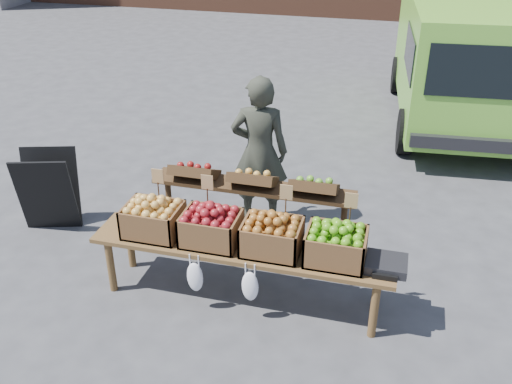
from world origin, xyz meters
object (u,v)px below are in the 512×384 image
(vendor, at_px, (259,152))
(crate_red_apples, at_px, (272,237))
(chalkboard_sign, at_px, (49,191))
(delivery_van, at_px, (464,62))
(crate_russet_pears, at_px, (211,228))
(display_bench, at_px, (242,272))
(weighing_scale, at_px, (386,264))
(back_table, at_px, (253,210))
(crate_golden_apples, at_px, (153,220))
(crate_green_apples, at_px, (336,246))

(vendor, relative_size, crate_red_apples, 3.38)
(chalkboard_sign, height_order, crate_red_apples, chalkboard_sign)
(delivery_van, xyz_separation_m, crate_russet_pears, (-2.33, -5.14, -0.27))
(display_bench, xyz_separation_m, crate_red_apples, (0.27, 0.00, 0.42))
(chalkboard_sign, bearing_deg, vendor, 1.39)
(crate_red_apples, height_order, weighing_scale, crate_red_apples)
(delivery_van, distance_m, chalkboard_sign, 6.32)
(crate_red_apples, distance_m, weighing_scale, 0.98)
(back_table, height_order, display_bench, back_table)
(back_table, bearing_deg, delivery_van, 64.12)
(vendor, height_order, crate_golden_apples, vendor)
(crate_golden_apples, distance_m, crate_red_apples, 1.10)
(back_table, height_order, weighing_scale, back_table)
(crate_russet_pears, bearing_deg, delivery_van, 65.63)
(back_table, xyz_separation_m, crate_green_apples, (0.92, -0.72, 0.19))
(crate_red_apples, bearing_deg, crate_green_apples, 0.00)
(chalkboard_sign, xyz_separation_m, crate_red_apples, (2.64, -0.66, 0.26))
(display_bench, bearing_deg, crate_russet_pears, 180.00)
(crate_golden_apples, xyz_separation_m, crate_red_apples, (1.10, 0.00, 0.00))
(crate_russet_pears, bearing_deg, back_table, 75.60)
(delivery_van, distance_m, crate_green_apples, 5.29)
(crate_russet_pears, bearing_deg, display_bench, 0.00)
(chalkboard_sign, height_order, crate_golden_apples, chalkboard_sign)
(back_table, relative_size, crate_golden_apples, 4.20)
(crate_russet_pears, height_order, crate_red_apples, same)
(display_bench, bearing_deg, back_table, 97.13)
(chalkboard_sign, relative_size, crate_golden_apples, 1.80)
(chalkboard_sign, distance_m, display_bench, 2.46)
(crate_red_apples, bearing_deg, vendor, 108.90)
(chalkboard_sign, distance_m, crate_red_apples, 2.73)
(vendor, relative_size, weighing_scale, 4.96)
(vendor, height_order, crate_russet_pears, vendor)
(vendor, distance_m, crate_russet_pears, 1.39)
(chalkboard_sign, relative_size, display_bench, 0.33)
(delivery_van, distance_m, vendor, 4.38)
(vendor, height_order, crate_red_apples, vendor)
(delivery_van, relative_size, back_table, 2.08)
(weighing_scale, bearing_deg, chalkboard_sign, 169.70)
(delivery_van, bearing_deg, crate_green_apples, -108.21)
(vendor, height_order, weighing_scale, vendor)
(delivery_van, bearing_deg, chalkboard_sign, -139.38)
(chalkboard_sign, distance_m, back_table, 2.28)
(back_table, bearing_deg, crate_russet_pears, -104.40)
(crate_russet_pears, bearing_deg, crate_green_apples, 0.00)
(crate_red_apples, relative_size, crate_green_apples, 1.00)
(crate_golden_apples, distance_m, crate_russet_pears, 0.55)
(chalkboard_sign, bearing_deg, weighing_scale, -27.48)
(crate_green_apples, bearing_deg, display_bench, 180.00)
(back_table, distance_m, crate_golden_apples, 1.05)
(vendor, xyz_separation_m, back_table, (0.11, -0.67, -0.32))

